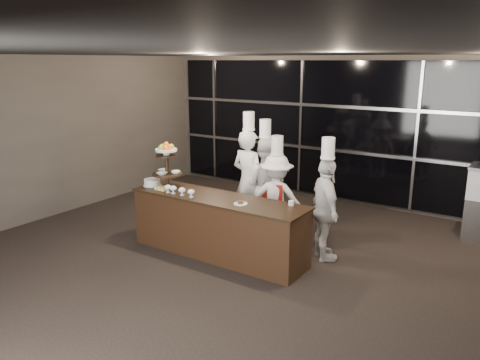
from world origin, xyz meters
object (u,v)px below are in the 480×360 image
Objects in this scene: chef_a at (248,180)px; chef_b at (265,185)px; layer_cake at (152,182)px; chef_c at (276,198)px; display_stand at (167,162)px; buffet_counter at (218,226)px; chef_d at (325,208)px.

chef_b is (0.24, 0.13, -0.07)m from chef_a.
chef_c reaches higher than layer_cake.
chef_b is at bearing 50.07° from display_stand.
layer_cake is 2.03m from chef_c.
layer_cake is at bearing -177.78° from buffet_counter.
chef_b reaches higher than chef_d.
display_stand is at bearing -125.62° from chef_a.
chef_d is at bearing 28.47° from buffet_counter.
layer_cake is (-1.29, -0.05, 0.51)m from buffet_counter.
display_stand is at bearing 9.81° from layer_cake.
chef_a is 1.64m from chef_d.
chef_d is (1.59, -0.38, -0.12)m from chef_a.
chef_a is at bearing 165.49° from chef_c.
chef_c reaches higher than display_stand.
chef_b reaches higher than layer_cake.
buffet_counter is 1.11m from chef_c.
layer_cake is 0.15× the size of chef_b.
layer_cake is 1.89m from chef_b.
buffet_counter is 1.45× the size of chef_b.
chef_d reaches higher than layer_cake.
chef_d is (1.40, 0.76, 0.33)m from buffet_counter.
chef_c is (1.45, 0.97, -0.60)m from display_stand.
buffet_counter is 1.39m from layer_cake.
display_stand is 2.58m from chef_d.
chef_c is at bearing 64.95° from buffet_counter.
buffet_counter is 1.32m from chef_b.
layer_cake is at bearing -135.69° from chef_b.
chef_a is (1.10, 1.19, -0.06)m from layer_cake.
chef_b reaches higher than buffet_counter.
chef_a is at bearing 54.38° from display_stand.
chef_c is at bearing -14.51° from chef_a.
layer_cake is 0.17× the size of chef_c.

